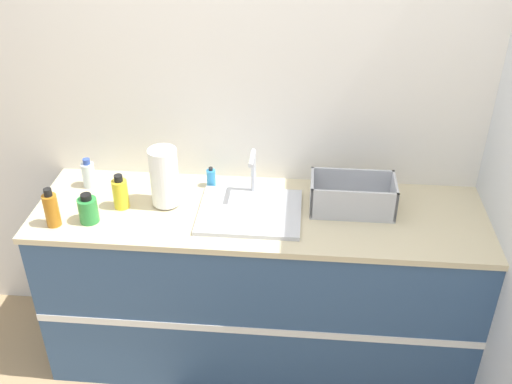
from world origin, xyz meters
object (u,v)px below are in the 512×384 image
Objects in this scene: soap_dispenser at (211,178)px; bottle_green at (88,209)px; bottle_clear at (89,174)px; paper_towel_roll at (164,177)px; bottle_yellow at (120,193)px; sink at (250,210)px; bottle_amber at (51,209)px; dish_rack at (352,198)px.

bottle_green is at bearing -145.16° from soap_dispenser.
paper_towel_roll is at bearing -17.35° from bottle_clear.
sink is at bearing 0.22° from bottle_yellow.
bottle_clear is at bearing -175.12° from soap_dispenser.
paper_towel_roll reaches higher than bottle_green.
bottle_green is 1.35× the size of soap_dispenser.
bottle_amber is 0.31m from bottle_yellow.
paper_towel_roll is at bearing -177.70° from dish_rack.
bottle_clear is 0.31m from bottle_green.
bottle_clear is 1.07× the size of bottle_green.
bottle_yellow is (0.21, -0.17, 0.01)m from bottle_clear.
dish_rack reaches higher than bottle_green.
bottle_green is (-0.32, -0.17, -0.08)m from paper_towel_roll.
sink is at bearing -11.72° from bottle_clear.
dish_rack reaches higher than soap_dispenser.
paper_towel_roll is 0.22m from bottle_yellow.
sink is 0.61m from bottle_yellow.
bottle_green is (0.15, 0.04, -0.02)m from bottle_amber.
bottle_clear reaches higher than soap_dispenser.
bottle_clear is at bearing 175.79° from dish_rack.
bottle_amber is at bearing -168.79° from sink.
bottle_amber is at bearing -155.58° from paper_towel_roll.
sink is at bearing 11.21° from bottle_amber.
dish_rack is 1.36m from bottle_amber.
bottle_yellow is (0.11, 0.13, 0.01)m from bottle_green.
bottle_amber is 0.76m from soap_dispenser.
sink is 0.31m from soap_dispenser.
bottle_green is at bearing -170.20° from dish_rack.
bottle_yellow is (-0.60, -0.00, 0.06)m from sink.
bottle_yellow is at bearing 48.46° from bottle_green.
sink reaches higher than dish_rack.
bottle_amber is 1.79× the size of soap_dispenser.
bottle_green is at bearing -72.09° from bottle_clear.
bottle_amber reaches higher than soap_dispenser.
bottle_amber is 1.32× the size of bottle_green.
bottle_clear is 0.81× the size of bottle_amber.
paper_towel_roll is 0.37m from bottle_green.
sink is at bearing -170.93° from dish_rack.
bottle_clear is 0.60m from soap_dispenser.
paper_towel_roll reaches higher than soap_dispenser.
soap_dispenser is at bearing 44.02° from paper_towel_roll.
paper_towel_roll is at bearing 11.72° from bottle_yellow.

